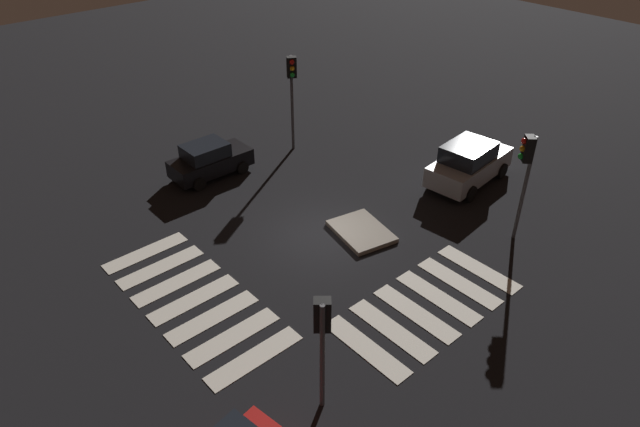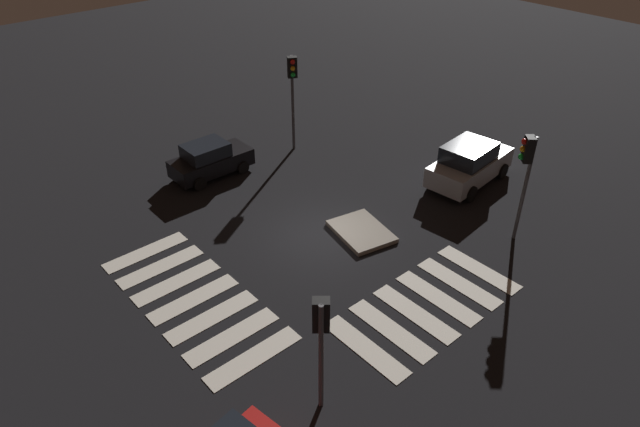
{
  "view_description": "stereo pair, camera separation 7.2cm",
  "coord_description": "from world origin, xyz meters",
  "px_view_note": "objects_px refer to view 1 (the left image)",
  "views": [
    {
      "loc": [
        13.62,
        -12.02,
        12.95
      ],
      "look_at": [
        0.0,
        0.0,
        1.0
      ],
      "focal_mm": 32.04,
      "sensor_mm": 36.0,
      "label": 1
    },
    {
      "loc": [
        13.67,
        -11.97,
        12.95
      ],
      "look_at": [
        0.0,
        0.0,
        1.0
      ],
      "focal_mm": 32.04,
      "sensor_mm": 36.0,
      "label": 2
    }
  ],
  "objects_px": {
    "traffic_light_east": "(322,327)",
    "traffic_island": "(361,231)",
    "traffic_light_west": "(292,81)",
    "car_black": "(210,160)",
    "traffic_light_north": "(526,163)",
    "car_silver": "(469,163)"
  },
  "relations": [
    {
      "from": "traffic_light_east",
      "to": "traffic_island",
      "type": "bearing_deg",
      "value": -11.55
    },
    {
      "from": "traffic_island",
      "to": "traffic_light_west",
      "type": "distance_m",
      "value": 8.51
    },
    {
      "from": "car_black",
      "to": "traffic_light_east",
      "type": "relative_size",
      "value": 1.04
    },
    {
      "from": "traffic_light_north",
      "to": "traffic_light_east",
      "type": "xyz_separation_m",
      "value": [
        0.92,
        -10.56,
        -0.52
      ]
    },
    {
      "from": "traffic_light_west",
      "to": "traffic_island",
      "type": "bearing_deg",
      "value": 11.99
    },
    {
      "from": "traffic_island",
      "to": "traffic_light_west",
      "type": "bearing_deg",
      "value": 160.69
    },
    {
      "from": "car_black",
      "to": "traffic_island",
      "type": "bearing_deg",
      "value": -76.06
    },
    {
      "from": "traffic_island",
      "to": "traffic_light_east",
      "type": "height_order",
      "value": "traffic_light_east"
    },
    {
      "from": "traffic_light_west",
      "to": "traffic_light_east",
      "type": "distance_m",
      "value": 15.23
    },
    {
      "from": "traffic_light_north",
      "to": "traffic_light_east",
      "type": "bearing_deg",
      "value": 47.66
    },
    {
      "from": "car_silver",
      "to": "traffic_light_west",
      "type": "distance_m",
      "value": 8.91
    },
    {
      "from": "car_silver",
      "to": "traffic_light_east",
      "type": "relative_size",
      "value": 1.27
    },
    {
      "from": "car_silver",
      "to": "traffic_light_west",
      "type": "bearing_deg",
      "value": 110.96
    },
    {
      "from": "traffic_light_north",
      "to": "traffic_light_west",
      "type": "bearing_deg",
      "value": -39.5
    },
    {
      "from": "traffic_island",
      "to": "traffic_light_east",
      "type": "distance_m",
      "value": 8.53
    },
    {
      "from": "car_silver",
      "to": "traffic_light_east",
      "type": "distance_m",
      "value": 13.74
    },
    {
      "from": "car_black",
      "to": "traffic_light_north",
      "type": "bearing_deg",
      "value": -62.76
    },
    {
      "from": "car_silver",
      "to": "traffic_light_west",
      "type": "xyz_separation_m",
      "value": [
        -7.62,
        -3.81,
        2.61
      ]
    },
    {
      "from": "traffic_island",
      "to": "traffic_light_north",
      "type": "bearing_deg",
      "value": 45.82
    },
    {
      "from": "traffic_island",
      "to": "car_silver",
      "type": "xyz_separation_m",
      "value": [
        0.29,
        6.38,
        0.86
      ]
    },
    {
      "from": "traffic_light_north",
      "to": "traffic_light_east",
      "type": "relative_size",
      "value": 1.19
    },
    {
      "from": "car_black",
      "to": "traffic_light_west",
      "type": "xyz_separation_m",
      "value": [
        0.5,
        4.48,
        2.76
      ]
    }
  ]
}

